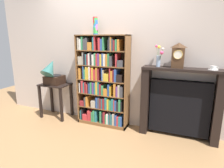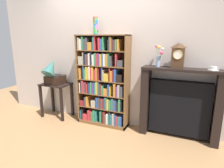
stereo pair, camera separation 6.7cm
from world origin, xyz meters
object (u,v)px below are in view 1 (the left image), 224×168
side_table_left (56,93)px  fireplace_mantel (179,104)px  teacup_with_saucer (213,68)px  cup_stack (95,26)px  bookshelf (102,84)px  mantel_clock (178,55)px  gramophone (52,73)px  flower_vase (159,57)px

side_table_left → fireplace_mantel: fireplace_mantel is taller
teacup_with_saucer → cup_stack: bearing=179.5°
bookshelf → fireplace_mantel: 1.36m
fireplace_mantel → mantel_clock: bearing=-160.9°
cup_stack → gramophone: cup_stack is taller
mantel_clock → fireplace_mantel: bearing=19.1°
gramophone → flower_vase: (2.01, 0.12, 0.38)m
teacup_with_saucer → flower_vase: bearing=179.9°
flower_vase → teacup_with_saucer: size_ratio=2.41×
cup_stack → flower_vase: 1.22m
cup_stack → mantel_clock: 1.47m
gramophone → flower_vase: bearing=3.5°
side_table_left → teacup_with_saucer: 2.86m
bookshelf → fireplace_mantel: size_ratio=1.36×
mantel_clock → teacup_with_saucer: mantel_clock is taller
gramophone → bookshelf: bearing=5.8°
gramophone → teacup_with_saucer: (2.79, 0.12, 0.25)m
teacup_with_saucer → mantel_clock: bearing=-179.7°
gramophone → mantel_clock: 2.33m
cup_stack → side_table_left: 1.57m
fireplace_mantel → flower_vase: bearing=-176.4°
cup_stack → fireplace_mantel: 1.92m
flower_vase → teacup_with_saucer: (0.78, -0.00, -0.13)m
gramophone → mantel_clock: (2.29, 0.12, 0.42)m
side_table_left → fireplace_mantel: size_ratio=0.57×
fireplace_mantel → flower_vase: (-0.36, -0.02, 0.74)m
bookshelf → mantel_clock: size_ratio=4.38×
gramophone → mantel_clock: bearing=3.0°
cup_stack → mantel_clock: (1.40, -0.02, -0.46)m
gramophone → mantel_clock: mantel_clock is taller
gramophone → teacup_with_saucer: 2.80m
mantel_clock → flower_vase: size_ratio=1.11×
side_table_left → mantel_clock: mantel_clock is taller
gramophone → teacup_with_saucer: gramophone is taller
fireplace_mantel → gramophone: bearing=-176.5°
side_table_left → bookshelf: bearing=2.8°
fireplace_mantel → teacup_with_saucer: teacup_with_saucer is taller
bookshelf → flower_vase: 1.11m
fireplace_mantel → mantel_clock: size_ratio=3.21×
mantel_clock → cup_stack: bearing=179.2°
cup_stack → mantel_clock: bearing=-0.8°
gramophone → flower_vase: flower_vase is taller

